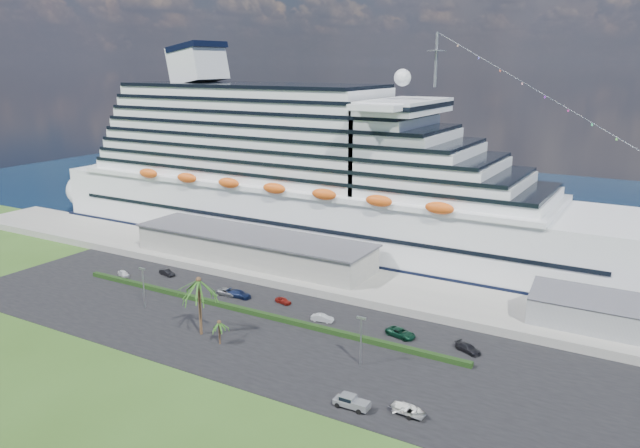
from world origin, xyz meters
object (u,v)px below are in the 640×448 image
Objects in this scene: cruise_ship at (316,183)px; parked_car_3 at (239,294)px; boat_trailer at (409,409)px; pickup_truck at (351,402)px.

cruise_ship is 35.86× the size of parked_car_3.
boat_trailer is (54.12, -66.27, -15.50)m from cruise_ship.
cruise_ship is 84.03m from pickup_truck.
pickup_truck is (39.92, -26.18, 0.25)m from parked_car_3.
parked_car_3 is (6.37, -42.21, -15.80)m from cruise_ship.
cruise_ship is at bearing 124.09° from pickup_truck.
cruise_ship is 45.52m from parked_car_3.
boat_trailer is (47.75, -24.06, 0.31)m from parked_car_3.
pickup_truck is at bearing -55.91° from cruise_ship.
parked_car_3 is 0.93× the size of boat_trailer.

